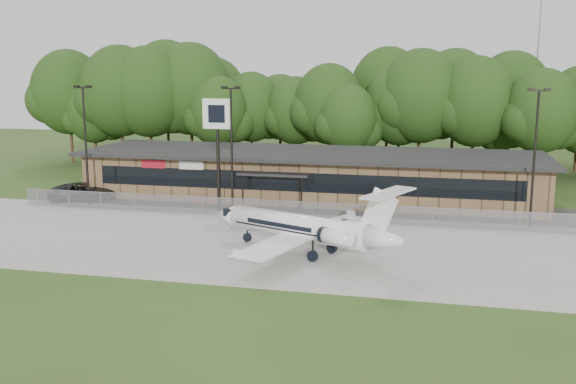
% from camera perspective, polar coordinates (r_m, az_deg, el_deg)
% --- Properties ---
extents(ground, '(160.00, 160.00, 0.00)m').
position_cam_1_polar(ground, '(36.10, -5.51, -7.79)').
color(ground, '#2D4418').
rests_on(ground, ground).
extents(apron, '(64.00, 18.00, 0.08)m').
position_cam_1_polar(apron, '(43.41, -2.13, -4.49)').
color(apron, '#9E9B93').
rests_on(apron, ground).
extents(parking_lot, '(50.00, 9.00, 0.06)m').
position_cam_1_polar(parking_lot, '(54.28, 1.07, -1.39)').
color(parking_lot, '#383835').
rests_on(parking_lot, ground).
extents(terminal, '(41.00, 11.65, 4.30)m').
position_cam_1_polar(terminal, '(58.15, 1.99, 1.57)').
color(terminal, brown).
rests_on(terminal, ground).
extents(fence, '(46.00, 0.04, 1.52)m').
position_cam_1_polar(fence, '(49.83, -0.02, -1.61)').
color(fence, gray).
rests_on(fence, ground).
extents(treeline, '(72.00, 12.00, 15.00)m').
position_cam_1_polar(treeline, '(75.31, 4.72, 7.71)').
color(treeline, '#1B3611').
rests_on(treeline, ground).
extents(radio_mast, '(0.20, 0.20, 25.00)m').
position_cam_1_polar(radio_mast, '(81.13, 21.28, 10.78)').
color(radio_mast, gray).
rests_on(radio_mast, ground).
extents(light_pole_left, '(1.55, 0.30, 10.23)m').
position_cam_1_polar(light_pole_left, '(57.16, -17.57, 4.76)').
color(light_pole_left, black).
rests_on(light_pole_left, ground).
extents(light_pole_mid, '(1.55, 0.30, 10.23)m').
position_cam_1_polar(light_pole_mid, '(51.76, -5.05, 4.64)').
color(light_pole_mid, black).
rests_on(light_pole_mid, ground).
extents(light_pole_right, '(1.55, 0.30, 10.23)m').
position_cam_1_polar(light_pole_right, '(49.67, 21.11, 3.71)').
color(light_pole_right, black).
rests_on(light_pole_right, ground).
extents(business_jet, '(13.96, 12.47, 4.80)m').
position_cam_1_polar(business_jet, '(40.13, 1.56, -3.29)').
color(business_jet, white).
rests_on(business_jet, ground).
extents(suv, '(6.42, 4.40, 1.63)m').
position_cam_1_polar(suv, '(59.92, -17.75, 0.02)').
color(suv, '#2A2A2C').
rests_on(suv, ground).
extents(pole_sign, '(2.43, 0.39, 9.23)m').
position_cam_1_polar(pole_sign, '(52.35, -6.30, 5.88)').
color(pole_sign, black).
rests_on(pole_sign, ground).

